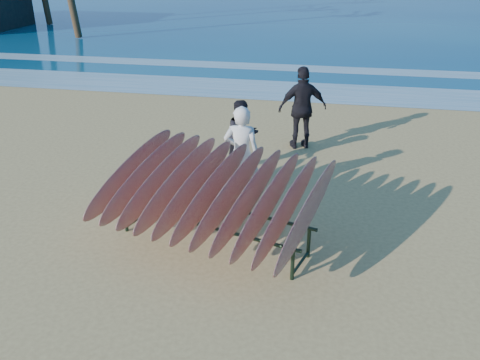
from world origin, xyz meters
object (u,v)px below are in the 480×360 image
(surfboard_rack, at_px, (212,191))
(person_white, at_px, (242,154))
(person_dark_b, at_px, (303,108))
(person_dark_a, at_px, (242,136))

(surfboard_rack, xyz_separation_m, person_white, (0.14, 1.64, -0.02))
(person_white, relative_size, person_dark_b, 0.94)
(surfboard_rack, bearing_deg, person_white, 101.31)
(surfboard_rack, relative_size, person_dark_a, 2.45)
(surfboard_rack, height_order, person_white, person_white)
(surfboard_rack, xyz_separation_m, person_dark_a, (-0.09, 2.95, -0.16))
(surfboard_rack, distance_m, person_white, 1.65)
(person_dark_a, height_order, person_dark_b, person_dark_b)
(person_dark_a, bearing_deg, surfboard_rack, -131.32)
(person_dark_b, bearing_deg, person_dark_a, 36.56)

